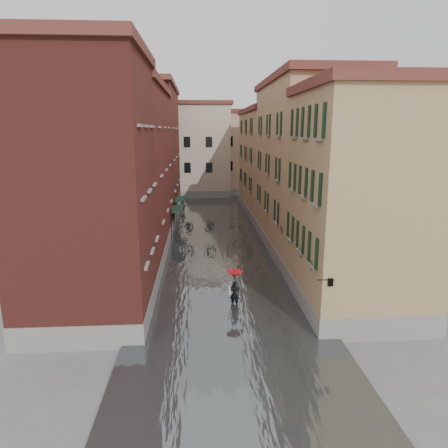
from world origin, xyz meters
name	(u,v)px	position (x,y,z in m)	size (l,w,h in m)	color
ground	(224,293)	(0.00, 0.00, 0.00)	(120.00, 120.00, 0.00)	slate
floodwater	(215,236)	(0.00, 13.00, 0.10)	(10.00, 60.00, 0.20)	#494F51
building_left_near	(89,193)	(-7.00, -2.00, 6.50)	(6.00, 8.00, 13.00)	maroon
building_left_mid	(127,174)	(-7.00, 9.00, 6.25)	(6.00, 14.00, 12.50)	maroon
building_left_far	(150,153)	(-7.00, 24.00, 7.00)	(6.00, 16.00, 14.00)	maroon
building_right_near	(358,204)	(7.00, -2.00, 5.75)	(6.00, 8.00, 11.50)	#A18A53
building_right_mid	(305,170)	(7.00, 9.00, 6.50)	(6.00, 14.00, 13.00)	tan
building_right_far	(271,164)	(7.00, 24.00, 5.75)	(6.00, 16.00, 11.50)	#A18A53
building_end_cream	(188,151)	(-3.00, 38.00, 6.50)	(12.00, 9.00, 13.00)	beige
building_end_pink	(247,154)	(6.00, 40.00, 6.00)	(10.00, 9.00, 12.00)	tan
awning_near	(177,209)	(-3.48, 13.92, 2.48)	(1.09, 3.38, 2.80)	#152F22
awning_far	(180,200)	(-3.48, 19.16, 2.47)	(1.09, 3.29, 2.80)	#152F22
wall_lantern	(330,282)	(4.33, -6.00, 3.01)	(0.71, 0.22, 0.35)	black
window_planters	(297,239)	(4.12, -0.72, 3.51)	(0.59, 7.88, 0.84)	brown
pedestrian_main	(235,285)	(0.44, -1.85, 1.28)	(0.94, 0.94, 2.06)	black
pedestrian_far	(183,207)	(-3.36, 23.69, 0.78)	(0.76, 0.59, 1.56)	black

